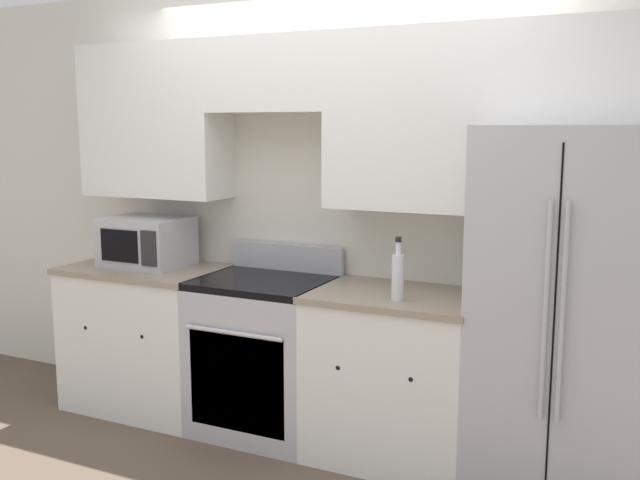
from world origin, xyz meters
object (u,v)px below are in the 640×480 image
microwave (147,242)px  refrigerator (564,313)px  bottle (398,275)px  oven_range (264,354)px

microwave → refrigerator: bearing=-0.1°
microwave → bottle: bottle is taller
refrigerator → microwave: bearing=179.9°
oven_range → microwave: (-0.86, 0.04, 0.60)m
microwave → bottle: 1.72m
oven_range → bottle: 1.04m
oven_range → bottle: size_ratio=3.33×
refrigerator → bottle: size_ratio=5.54×
oven_range → refrigerator: refrigerator is taller
refrigerator → microwave: 2.49m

